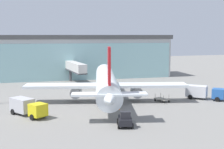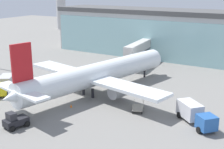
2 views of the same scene
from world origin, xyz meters
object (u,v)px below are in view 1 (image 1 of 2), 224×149
(airplane, at_px, (106,83))
(catering_truck, at_px, (27,107))
(jet_bridge, at_px, (75,68))
(safety_cone_nose, at_px, (119,108))
(safety_cone_wingtip, at_px, (44,103))
(fuel_truck, at_px, (203,92))
(baggage_cart, at_px, (162,99))
(pushback_tug, at_px, (125,120))

(airplane, xyz_separation_m, catering_truck, (-15.12, -7.31, -2.05))
(jet_bridge, distance_m, safety_cone_nose, 30.79)
(airplane, relative_size, catering_truck, 4.98)
(airplane, xyz_separation_m, safety_cone_wingtip, (-11.93, -0.28, -3.24))
(fuel_truck, bearing_deg, baggage_cart, -138.81)
(jet_bridge, bearing_deg, baggage_cart, -160.42)
(baggage_cart, relative_size, safety_cone_nose, 5.76)
(fuel_truck, bearing_deg, catering_truck, -131.48)
(baggage_cart, bearing_deg, airplane, 49.20)
(airplane, distance_m, catering_truck, 16.92)
(pushback_tug, bearing_deg, jet_bridge, 14.96)
(pushback_tug, bearing_deg, safety_cone_wingtip, 44.76)
(safety_cone_nose, bearing_deg, catering_truck, 178.27)
(fuel_truck, distance_m, safety_cone_nose, 19.16)
(jet_bridge, relative_size, catering_truck, 1.97)
(airplane, bearing_deg, safety_cone_nose, -165.76)
(safety_cone_nose, bearing_deg, pushback_tug, -103.16)
(safety_cone_nose, bearing_deg, jet_bridge, 93.71)
(airplane, height_order, safety_cone_wingtip, airplane)
(airplane, relative_size, safety_cone_wingtip, 66.39)
(airplane, relative_size, pushback_tug, 10.25)
(airplane, height_order, fuel_truck, airplane)
(fuel_truck, xyz_separation_m, pushback_tug, (-21.08, -13.09, -0.49))
(fuel_truck, relative_size, safety_cone_wingtip, 12.38)
(airplane, relative_size, baggage_cart, 11.52)
(fuel_truck, relative_size, pushback_tug, 1.91)
(pushback_tug, bearing_deg, airplane, 7.99)
(safety_cone_nose, bearing_deg, airplane, 90.02)
(safety_cone_nose, relative_size, safety_cone_wingtip, 1.00)
(airplane, distance_m, safety_cone_nose, 8.41)
(airplane, xyz_separation_m, fuel_truck, (18.82, -4.35, -2.05))
(airplane, xyz_separation_m, pushback_tug, (-2.26, -17.44, -2.54))
(jet_bridge, bearing_deg, fuel_truck, -146.98)
(pushback_tug, height_order, safety_cone_wingtip, pushback_tug)
(fuel_truck, xyz_separation_m, safety_cone_nose, (-18.82, -3.41, -1.19))
(catering_truck, relative_size, baggage_cart, 2.32)
(fuel_truck, distance_m, safety_cone_wingtip, 31.04)
(safety_cone_wingtip, bearing_deg, baggage_cart, -9.61)
(jet_bridge, distance_m, airplane, 22.80)
(catering_truck, bearing_deg, fuel_truck, 62.37)
(jet_bridge, relative_size, safety_cone_wingtip, 26.24)
(safety_cone_nose, distance_m, safety_cone_wingtip, 14.08)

